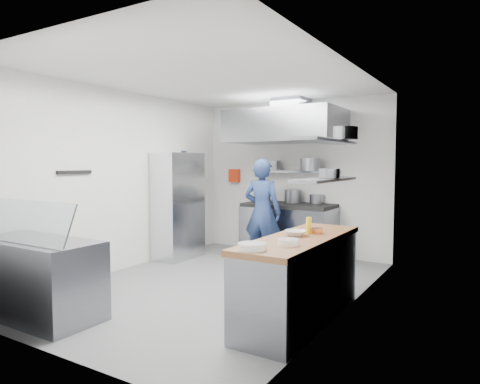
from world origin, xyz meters
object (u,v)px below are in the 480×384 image
Objects in this scene: gas_range at (289,232)px; display_case at (38,278)px; wire_rack at (178,206)px; chef at (262,212)px.

gas_range reaches higher than display_case.
wire_rack is at bearing -146.79° from gas_range.
chef reaches higher than display_case.
wire_rack is at bearing 99.94° from display_case.
wire_rack is (-1.63, -1.07, 0.48)m from gas_range.
chef reaches higher than gas_range.
gas_range is at bearing -105.29° from chef.
gas_range is 1.07× the size of display_case.
wire_rack is (-1.49, -0.34, 0.05)m from chef.
chef is 3.54m from display_case.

